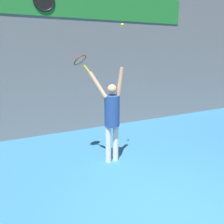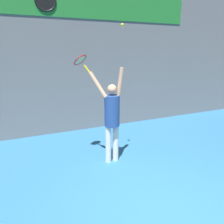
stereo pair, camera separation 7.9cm
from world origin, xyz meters
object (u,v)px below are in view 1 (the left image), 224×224
Objects in this scene: scoreboard_clock at (44,0)px; tennis_racket at (81,61)px; tennis_ball at (122,25)px; tennis_player at (112,116)px.

tennis_racket is (0.35, -1.89, -1.46)m from scoreboard_clock.
tennis_ball is at bearing -29.25° from tennis_racket.
tennis_racket reaches higher than tennis_player.
tennis_ball is (0.21, -0.04, 1.83)m from tennis_player.
tennis_player is (0.88, -2.26, -2.61)m from scoreboard_clock.
tennis_racket is at bearing -79.63° from scoreboard_clock.
tennis_racket is 5.66× the size of tennis_ball.
scoreboard_clock is 1.43× the size of tennis_racket.
scoreboard_clock reaches higher than tennis_player.
tennis_player is at bearing -34.72° from tennis_racket.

